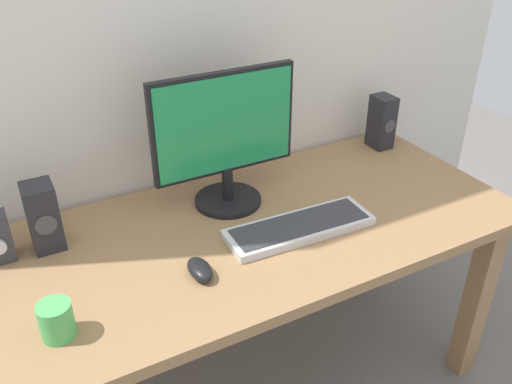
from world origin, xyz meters
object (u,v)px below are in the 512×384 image
(speaker_right, at_px, (382,122))
(speaker_left, at_px, (43,217))
(mouse, at_px, (200,269))
(desk, at_px, (258,253))
(coffee_mug, at_px, (56,320))
(keyboard_primary, at_px, (300,227))
(monitor, at_px, (225,137))

(speaker_right, bearing_deg, speaker_left, -176.74)
(speaker_right, bearing_deg, mouse, -156.82)
(desk, relative_size, speaker_right, 7.95)
(desk, height_order, coffee_mug, coffee_mug)
(keyboard_primary, height_order, speaker_left, speaker_left)
(desk, distance_m, speaker_right, 0.77)
(monitor, height_order, coffee_mug, monitor)
(keyboard_primary, xyz_separation_m, coffee_mug, (-0.73, -0.10, 0.03))
(desk, relative_size, monitor, 3.50)
(monitor, relative_size, speaker_right, 2.28)
(mouse, height_order, speaker_left, speaker_left)
(speaker_right, relative_size, speaker_left, 1.02)
(monitor, distance_m, mouse, 0.44)
(desk, relative_size, speaker_left, 8.14)
(coffee_mug, bearing_deg, speaker_right, 18.81)
(mouse, height_order, speaker_right, speaker_right)
(desk, height_order, keyboard_primary, keyboard_primary)
(desk, height_order, speaker_left, speaker_left)
(mouse, distance_m, speaker_left, 0.48)
(desk, distance_m, monitor, 0.38)
(keyboard_primary, bearing_deg, monitor, 114.05)
(speaker_left, xyz_separation_m, coffee_mug, (-0.05, -0.38, -0.06))
(speaker_left, distance_m, coffee_mug, 0.38)
(keyboard_primary, bearing_deg, speaker_right, 30.66)
(mouse, distance_m, speaker_right, 1.03)
(keyboard_primary, xyz_separation_m, speaker_right, (0.60, 0.35, 0.09))
(desk, relative_size, mouse, 15.17)
(speaker_left, height_order, coffee_mug, speaker_left)
(keyboard_primary, distance_m, speaker_right, 0.70)
(speaker_left, bearing_deg, coffee_mug, -96.83)
(monitor, height_order, mouse, monitor)
(desk, xyz_separation_m, keyboard_primary, (0.10, -0.09, 0.12))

